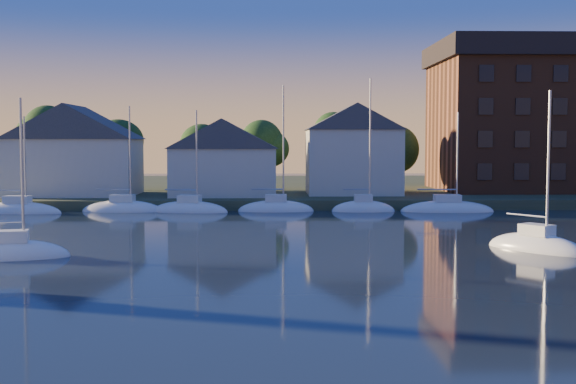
{
  "coord_description": "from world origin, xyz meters",
  "views": [
    {
      "loc": [
        -1.11,
        -20.0,
        6.85
      ],
      "look_at": [
        -0.06,
        22.0,
        3.84
      ],
      "focal_mm": 45.0,
      "sensor_mm": 36.0,
      "label": 1
    }
  ],
  "objects_px": {
    "clubhouse_east": "(353,148)",
    "drifting_sailboat_left": "(13,257)",
    "condo_block": "(566,116)",
    "drifting_sailboat_right": "(536,249)",
    "clubhouse_centre": "(224,157)",
    "clubhouse_west": "(75,149)"
  },
  "relations": [
    {
      "from": "clubhouse_east",
      "to": "drifting_sailboat_left",
      "type": "xyz_separation_m",
      "value": [
        -24.08,
        -37.12,
        -5.9
      ]
    },
    {
      "from": "clubhouse_east",
      "to": "condo_block",
      "type": "distance_m",
      "value": 26.94
    },
    {
      "from": "condo_block",
      "to": "clubhouse_east",
      "type": "bearing_deg",
      "value": -167.11
    },
    {
      "from": "condo_block",
      "to": "drifting_sailboat_right",
      "type": "xyz_separation_m",
      "value": [
        -18.52,
        -40.83,
        -9.7
      ]
    },
    {
      "from": "clubhouse_east",
      "to": "clubhouse_centre",
      "type": "bearing_deg",
      "value": -171.87
    },
    {
      "from": "clubhouse_west",
      "to": "drifting_sailboat_left",
      "type": "distance_m",
      "value": 37.07
    },
    {
      "from": "clubhouse_east",
      "to": "drifting_sailboat_right",
      "type": "bearing_deg",
      "value": -77.89
    },
    {
      "from": "clubhouse_east",
      "to": "drifting_sailboat_left",
      "type": "relative_size",
      "value": 1.01
    },
    {
      "from": "clubhouse_east",
      "to": "drifting_sailboat_left",
      "type": "distance_m",
      "value": 44.64
    },
    {
      "from": "condo_block",
      "to": "drifting_sailboat_left",
      "type": "bearing_deg",
      "value": -139.3
    },
    {
      "from": "clubhouse_west",
      "to": "clubhouse_east",
      "type": "xyz_separation_m",
      "value": [
        30.0,
        1.0,
        0.07
      ]
    },
    {
      "from": "clubhouse_east",
      "to": "condo_block",
      "type": "xyz_separation_m",
      "value": [
        26.0,
        5.95,
        3.79
      ]
    },
    {
      "from": "drifting_sailboat_right",
      "to": "condo_block",
      "type": "bearing_deg",
      "value": 118.89
    },
    {
      "from": "clubhouse_east",
      "to": "clubhouse_west",
      "type": "bearing_deg",
      "value": -178.09
    },
    {
      "from": "clubhouse_east",
      "to": "condo_block",
      "type": "height_order",
      "value": "condo_block"
    },
    {
      "from": "clubhouse_west",
      "to": "clubhouse_east",
      "type": "relative_size",
      "value": 1.3
    },
    {
      "from": "clubhouse_centre",
      "to": "condo_block",
      "type": "relative_size",
      "value": 0.37
    },
    {
      "from": "clubhouse_centre",
      "to": "drifting_sailboat_left",
      "type": "height_order",
      "value": "drifting_sailboat_left"
    },
    {
      "from": "drifting_sailboat_left",
      "to": "clubhouse_centre",
      "type": "bearing_deg",
      "value": 60.11
    },
    {
      "from": "clubhouse_centre",
      "to": "clubhouse_east",
      "type": "distance_m",
      "value": 14.17
    },
    {
      "from": "clubhouse_centre",
      "to": "drifting_sailboat_right",
      "type": "relative_size",
      "value": 1.05
    },
    {
      "from": "drifting_sailboat_right",
      "to": "drifting_sailboat_left",
      "type": "bearing_deg",
      "value": -122.65
    }
  ]
}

